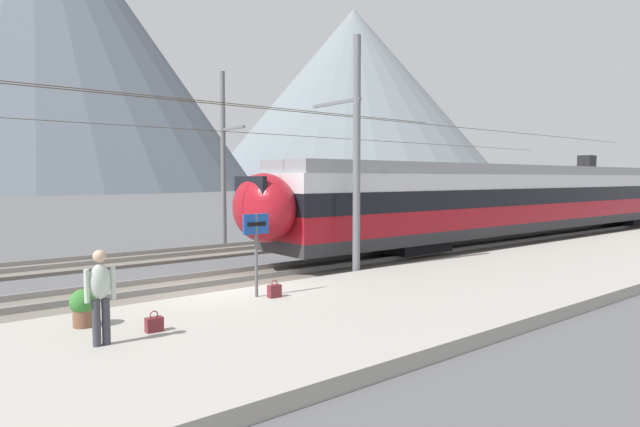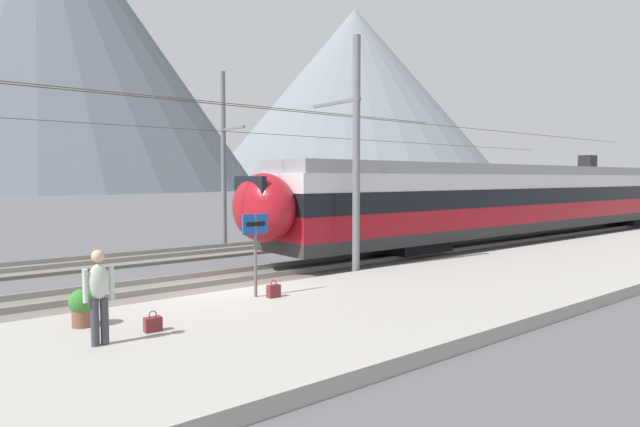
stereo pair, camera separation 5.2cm
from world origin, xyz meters
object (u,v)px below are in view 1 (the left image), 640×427
passenger_walking (100,292)px  potted_plant_platform_edge (83,305)px  catenary_mast_far_side (225,157)px  train_far_track (551,191)px  handbag_beside_passenger (154,324)px  handbag_near_sign (274,291)px  train_near_platform (535,197)px  platform_sign (256,236)px  catenary_mast_mid (353,153)px

passenger_walking → potted_plant_platform_edge: passenger_walking is taller
catenary_mast_far_side → passenger_walking: catenary_mast_far_side is taller
train_far_track → potted_plant_platform_edge: size_ratio=42.26×
handbag_beside_passenger → handbag_near_sign: handbag_near_sign is taller
train_far_track → catenary_mast_far_side: catenary_mast_far_side is taller
passenger_walking → potted_plant_platform_edge: 1.52m
handbag_beside_passenger → passenger_walking: bearing=-167.1°
train_near_platform → passenger_walking: bearing=-167.8°
train_far_track → platform_sign: (-31.71, -9.38, -0.41)m
train_near_platform → catenary_mast_mid: catenary_mast_mid is taller
handbag_near_sign → handbag_beside_passenger: bearing=-163.7°
potted_plant_platform_edge → platform_sign: bearing=1.6°
handbag_beside_passenger → handbag_near_sign: 3.52m
catenary_mast_mid → handbag_beside_passenger: 8.82m
catenary_mast_mid → platform_sign: size_ratio=23.00×
passenger_walking → handbag_near_sign: size_ratio=3.86×
potted_plant_platform_edge → catenary_mast_mid: bearing=10.7°
catenary_mast_mid → potted_plant_platform_edge: size_ratio=62.82×
platform_sign → handbag_beside_passenger: (-3.05, -1.31, -1.37)m
train_near_platform → platform_sign: (-18.83, -3.40, -0.42)m
catenary_mast_far_side → platform_sign: catenary_mast_far_side is taller
train_far_track → catenary_mast_mid: (-27.20, -7.88, 1.79)m
catenary_mast_mid → handbag_near_sign: size_ratio=107.98×
train_near_platform → train_far_track: size_ratio=1.08×
passenger_walking → catenary_mast_mid: bearing=19.5°
train_far_track → handbag_beside_passenger: size_ratio=78.48×
handbag_near_sign → passenger_walking: bearing=-164.4°
train_far_track → handbag_beside_passenger: (-34.77, -10.69, -1.78)m
catenary_mast_far_side → potted_plant_platform_edge: size_ratio=62.82×
train_far_track → catenary_mast_mid: size_ratio=0.67×
potted_plant_platform_edge → handbag_beside_passenger: bearing=-50.7°
catenary_mast_far_side → handbag_beside_passenger: size_ratio=116.66×
train_far_track → catenary_mast_far_side: 26.87m
handbag_beside_passenger → potted_plant_platform_edge: 1.56m
catenary_mast_mid → catenary_mast_far_side: catenary_mast_far_side is taller
catenary_mast_mid → passenger_walking: (-8.59, -3.04, -2.77)m
catenary_mast_mid → platform_sign: 5.24m
catenary_mast_far_side → handbag_beside_passenger: (-8.02, -12.39, -3.77)m
passenger_walking → handbag_beside_passenger: size_ratio=4.17×
platform_sign → handbag_near_sign: 1.43m
handbag_beside_passenger → potted_plant_platform_edge: potted_plant_platform_edge is taller
catenary_mast_far_side → passenger_walking: (-9.05, -12.63, -2.97)m
train_far_track → potted_plant_platform_edge: bearing=-165.1°
passenger_walking → handbag_near_sign: 4.63m
train_near_platform → passenger_walking: train_near_platform is taller
platform_sign → handbag_beside_passenger: 3.59m
train_near_platform → catenary_mast_mid: (-14.32, -1.90, 1.79)m
train_far_track → platform_sign: 33.07m
catenary_mast_far_side → handbag_beside_passenger: 15.24m
platform_sign → potted_plant_platform_edge: (-4.03, -0.11, -1.09)m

